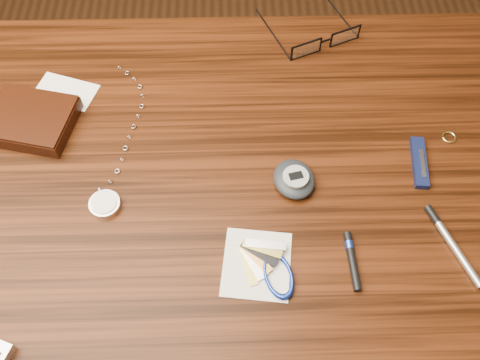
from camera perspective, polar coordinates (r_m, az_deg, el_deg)
The scene contains 11 objects.
ground at distance 1.44m, azimuth -2.53°, elevation -16.61°, with size 3.80×3.80×0.00m, color #472814.
desk at distance 0.83m, azimuth -4.22°, elevation -4.91°, with size 1.00×0.70×0.75m.
wallet_and_card at distance 0.85m, azimuth -21.35°, elevation 6.06°, with size 0.16×0.17×0.03m.
eyeglasses at distance 0.91m, azimuth 8.87°, elevation 14.55°, with size 0.17×0.17×0.03m.
gold_ring at distance 0.84m, azimuth 21.39°, elevation 4.27°, with size 0.02×0.02×0.00m, color #EDDB71.
pocket_watch at distance 0.75m, azimuth -14.08°, elevation -1.97°, with size 0.06×0.28×0.01m.
pedometer at distance 0.74m, azimuth 5.79°, elevation 0.11°, with size 0.07×0.08×0.03m.
notepad_keys at distance 0.68m, azimuth 2.93°, elevation -9.35°, with size 0.11×0.10×0.01m.
pocket_knife at distance 0.80m, azimuth 18.59°, elevation 1.78°, with size 0.03×0.08×0.01m.
silver_pen at distance 0.75m, azimuth 21.37°, elevation -5.86°, with size 0.05×0.12×0.01m.
black_blue_pen at distance 0.70m, azimuth 11.85°, elevation -8.25°, with size 0.01×0.08×0.01m.
Camera 1 is at (0.05, -0.37, 1.39)m, focal length 40.00 mm.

